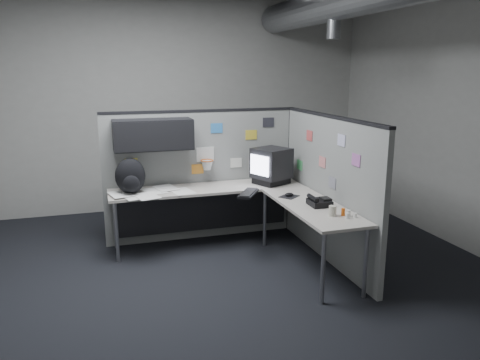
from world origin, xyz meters
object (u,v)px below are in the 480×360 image
object	(u,v)px
keyboard	(248,193)
backpack	(130,177)
phone	(319,202)
monitor	(271,166)
desk	(233,201)

from	to	relation	value
keyboard	backpack	bearing A→B (deg)	149.48
backpack	keyboard	bearing A→B (deg)	2.23
phone	backpack	distance (m)	2.11
monitor	backpack	size ratio (longest dim) A/B	1.24
keyboard	desk	bearing A→B (deg)	110.95
desk	phone	world-z (taller)	phone
desk	backpack	size ratio (longest dim) A/B	5.62
desk	monitor	size ratio (longest dim) A/B	4.52
desk	backpack	bearing A→B (deg)	168.37
keyboard	monitor	bearing A→B (deg)	32.62
keyboard	backpack	size ratio (longest dim) A/B	1.03
keyboard	phone	world-z (taller)	phone
desk	monitor	bearing A→B (deg)	23.15
backpack	desk	bearing A→B (deg)	9.21
monitor	phone	distance (m)	1.08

